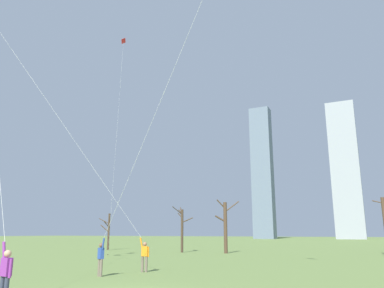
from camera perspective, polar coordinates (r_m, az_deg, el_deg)
kite_flyer_far_back_purple at (r=19.14m, az=-9.53°, el=-6.48°), size 10.01×2.45×18.97m
kite_flyer_foreground_left_pink at (r=22.28m, az=-10.57°, el=-11.12°), size 10.33×5.58×16.87m
distant_kite_drifting_right_red at (r=46.80m, az=-10.53°, el=11.82°), size 1.84×3.65×25.41m
bare_tree_center at (r=43.34m, az=-1.52°, el=-12.42°), size 2.20×2.33×4.98m
bare_tree_left_of_center at (r=50.32m, az=-12.52°, el=-12.63°), size 1.58×0.97×4.52m
bare_tree_right_of_center at (r=41.56m, az=5.04°, el=-12.18°), size 2.32×1.66×5.64m
skyline_mid_tower_left at (r=138.51m, az=10.56°, el=-4.11°), size 7.13×5.04×46.99m
skyline_tall_tower at (r=139.87m, az=22.09°, el=-3.51°), size 9.24×6.56×46.70m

